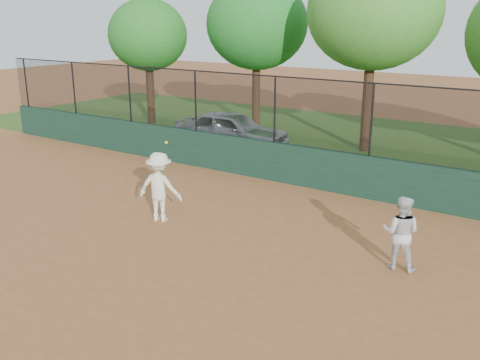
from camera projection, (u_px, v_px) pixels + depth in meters
The scene contains 10 objects.
ground at pixel (152, 252), 11.51m from camera, with size 80.00×80.00×0.00m, color #9D5D32.
back_wall at pixel (288, 164), 16.10m from camera, with size 26.00×0.20×1.20m, color #193827.
grass_strip at pixel (361, 145), 21.04m from camera, with size 36.00×12.00×0.01m, color #2D4E18.
parked_car at pixel (231, 131), 20.01m from camera, with size 1.75×4.36×1.48m, color #A1A6AA.
player_second at pixel (401, 233), 10.57m from camera, with size 0.74×0.58×1.53m, color silver.
player_main at pixel (160, 187), 13.05m from camera, with size 1.25×0.92×2.11m.
fence_assembly at pixel (289, 110), 15.63m from camera, with size 26.00×0.06×2.00m.
tree_0 at pixel (148, 35), 24.11m from camera, with size 3.72×3.38×5.65m.
tree_1 at pixel (257, 24), 22.69m from camera, with size 4.45×4.04×6.45m.
tree_2 at pixel (374, 11), 18.73m from camera, with size 4.78×4.35×7.10m.
Camera 1 is at (7.43, -7.71, 4.88)m, focal length 40.00 mm.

